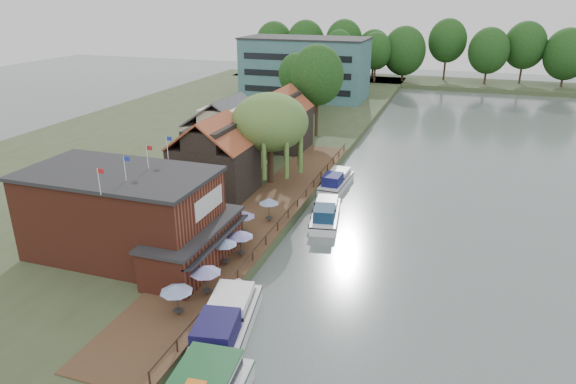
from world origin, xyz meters
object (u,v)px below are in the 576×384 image
(umbrella_1, at_px, (206,280))
(cottage_c, at_px, (282,119))
(umbrella_3, at_px, (241,244))
(umbrella_4, at_px, (243,223))
(umbrella_2, at_px, (225,252))
(cruiser_0, at_px, (225,320))
(willow, at_px, (270,139))
(swan, at_px, (236,353))
(umbrella_5, at_px, (269,210))
(hotel_block, at_px, (305,68))
(cruiser_2, at_px, (336,179))
(cruiser_1, at_px, (326,211))
(cottage_b, at_px, (228,132))
(umbrella_0, at_px, (177,300))
(cottage_a, at_px, (214,156))
(pub, at_px, (143,216))

(umbrella_1, bearing_deg, cottage_c, 101.23)
(umbrella_1, xyz_separation_m, umbrella_3, (0.00, 6.12, 0.00))
(umbrella_3, xyz_separation_m, umbrella_4, (-1.46, 3.79, 0.00))
(umbrella_3, bearing_deg, umbrella_2, -110.50)
(umbrella_3, bearing_deg, umbrella_4, 111.01)
(cruiser_0, bearing_deg, willow, 93.84)
(swan, bearing_deg, umbrella_2, 118.84)
(umbrella_5, bearing_deg, hotel_block, 103.93)
(hotel_block, height_order, cruiser_2, hotel_block)
(cruiser_1, height_order, cruiser_2, cruiser_1)
(cottage_b, bearing_deg, cruiser_0, -65.65)
(umbrella_0, relative_size, umbrella_5, 1.00)
(willow, xyz_separation_m, umbrella_0, (3.32, -26.62, -3.93))
(cottage_b, relative_size, cruiser_1, 1.06)
(umbrella_2, distance_m, cruiser_1, 14.13)
(cottage_a, bearing_deg, cruiser_0, -62.36)
(pub, xyz_separation_m, hotel_block, (-8.00, 71.00, 2.50))
(umbrella_3, xyz_separation_m, swan, (4.17, -10.36, -2.07))
(cottage_b, height_order, umbrella_4, cottage_b)
(cruiser_2, bearing_deg, cruiser_0, -88.55)
(pub, bearing_deg, umbrella_5, 53.62)
(pub, xyz_separation_m, umbrella_2, (6.87, 0.68, -2.36))
(umbrella_1, height_order, cruiser_0, umbrella_1)
(cottage_c, distance_m, cruiser_2, 15.27)
(cottage_a, xyz_separation_m, umbrella_2, (7.87, -14.32, -2.96))
(cottage_c, xyz_separation_m, umbrella_5, (7.19, -24.24, -2.96))
(willow, height_order, umbrella_0, willow)
(cruiser_1, bearing_deg, cottage_b, 134.87)
(umbrella_1, height_order, umbrella_5, same)
(cruiser_0, relative_size, cruiser_1, 1.20)
(umbrella_3, xyz_separation_m, cruiser_0, (2.71, -8.75, -0.95))
(pub, height_order, cruiser_2, pub)
(cottage_a, xyz_separation_m, umbrella_4, (7.04, -8.86, -2.96))
(cottage_a, height_order, umbrella_2, cottage_a)
(umbrella_0, relative_size, cruiser_2, 0.27)
(umbrella_2, bearing_deg, hotel_block, 101.94)
(willow, distance_m, cruiser_0, 27.67)
(umbrella_0, height_order, cruiser_2, umbrella_0)
(umbrella_5, distance_m, cruiser_1, 6.24)
(umbrella_2, xyz_separation_m, umbrella_4, (-0.83, 5.46, 0.00))
(umbrella_0, relative_size, umbrella_1, 1.00)
(hotel_block, height_order, umbrella_5, hotel_block)
(cruiser_1, xyz_separation_m, swan, (-0.03, -21.93, -0.86))
(cottage_a, bearing_deg, umbrella_0, -70.13)
(hotel_block, distance_m, cottage_b, 46.21)
(cruiser_1, bearing_deg, umbrella_5, -147.17)
(cottage_a, bearing_deg, cruiser_2, 37.16)
(willow, relative_size, umbrella_0, 4.39)
(cruiser_2, bearing_deg, umbrella_1, -94.23)
(cottage_a, distance_m, cruiser_1, 13.40)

